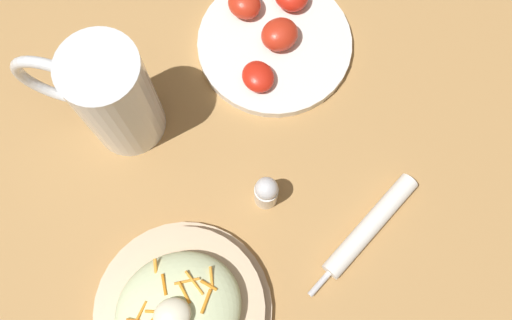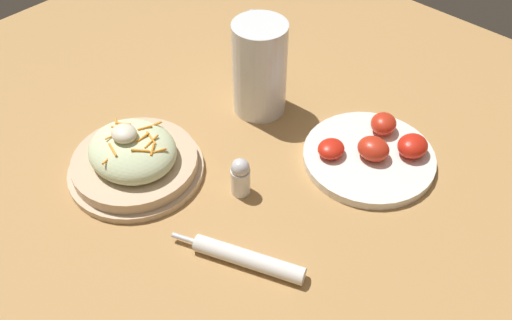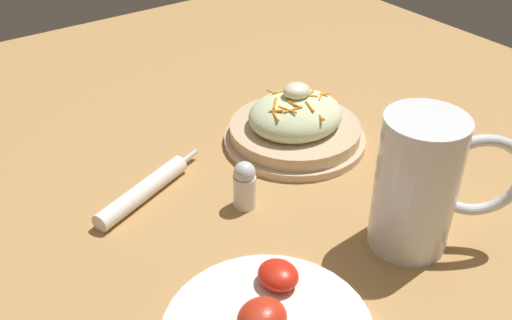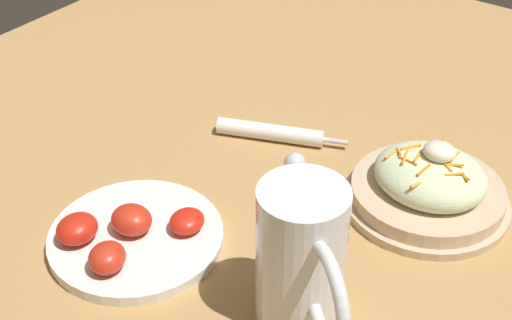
{
  "view_description": "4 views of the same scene",
  "coord_description": "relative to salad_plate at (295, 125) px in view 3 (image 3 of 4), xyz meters",
  "views": [
    {
      "loc": [
        0.06,
        0.1,
        0.68
      ],
      "look_at": [
        -0.02,
        -0.06,
        0.06
      ],
      "focal_mm": 38.32,
      "sensor_mm": 36.0,
      "label": 1
    },
    {
      "loc": [
        -0.42,
        0.37,
        0.63
      ],
      "look_at": [
        -0.02,
        -0.05,
        0.06
      ],
      "focal_mm": 38.97,
      "sensor_mm": 36.0,
      "label": 2
    },
    {
      "loc": [
        -0.35,
        -0.52,
        0.47
      ],
      "look_at": [
        -0.02,
        -0.05,
        0.08
      ],
      "focal_mm": 41.1,
      "sensor_mm": 36.0,
      "label": 3
    },
    {
      "loc": [
        0.38,
        -0.65,
        0.59
      ],
      "look_at": [
        -0.03,
        -0.09,
        0.09
      ],
      "focal_mm": 50.48,
      "sensor_mm": 36.0,
      "label": 4
    }
  ],
  "objects": [
    {
      "name": "napkin_roll",
      "position": [
        -0.25,
        0.01,
        -0.02
      ],
      "size": [
        0.18,
        0.09,
        0.02
      ],
      "color": "white",
      "rests_on": "ground_plane"
    },
    {
      "name": "salad_plate",
      "position": [
        0.0,
        0.0,
        0.0
      ],
      "size": [
        0.21,
        0.21,
        0.09
      ],
      "color": "#D1B28E",
      "rests_on": "ground_plane"
    },
    {
      "name": "ground_plane",
      "position": [
        -0.13,
        -0.06,
        -0.03
      ],
      "size": [
        1.43,
        1.43,
        0.0
      ],
      "primitive_type": "plane",
      "color": "#B2844C"
    },
    {
      "name": "salt_shaker",
      "position": [
        -0.15,
        -0.08,
        0.0
      ],
      "size": [
        0.03,
        0.03,
        0.07
      ],
      "color": "white",
      "rests_on": "ground_plane"
    },
    {
      "name": "beer_mug",
      "position": [
        -0.03,
        -0.25,
        0.05
      ],
      "size": [
        0.15,
        0.13,
        0.17
      ],
      "color": "white",
      "rests_on": "ground_plane"
    }
  ]
}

